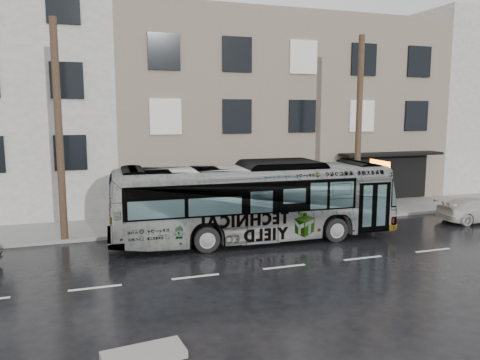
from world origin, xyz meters
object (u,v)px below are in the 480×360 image
object	(u,v)px
utility_pole_rear	(59,131)
sign_post	(375,192)
utility_pole_front	(359,128)
white_sedan	(476,210)
bus	(254,201)

from	to	relation	value
utility_pole_rear	sign_post	xyz separation A→B (m)	(15.10, 0.00, -3.30)
sign_post	utility_pole_rear	bearing A→B (deg)	180.00
utility_pole_front	sign_post	bearing A→B (deg)	0.00
utility_pole_front	white_sedan	distance (m)	7.16
utility_pole_rear	bus	xyz separation A→B (m)	(7.70, -2.13, -2.96)
utility_pole_rear	bus	bearing A→B (deg)	-15.47
bus	sign_post	bearing A→B (deg)	-71.58
sign_post	bus	distance (m)	7.70
utility_pole_front	utility_pole_rear	xyz separation A→B (m)	(-14.00, 0.00, 0.00)
sign_post	bus	bearing A→B (deg)	-163.91
bus	white_sedan	size ratio (longest dim) A/B	2.99
utility_pole_front	white_sedan	world-z (taller)	utility_pole_front
sign_post	white_sedan	world-z (taller)	sign_post
utility_pole_front	sign_post	xyz separation A→B (m)	(1.10, 0.00, -3.30)
utility_pole_front	bus	xyz separation A→B (m)	(-6.30, -2.13, -2.96)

